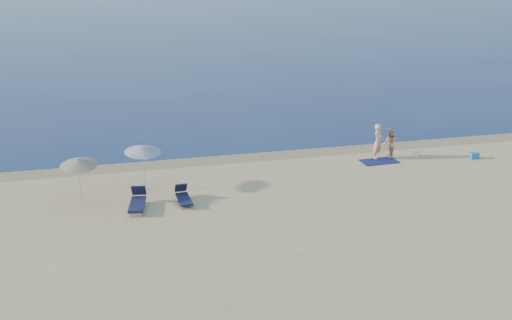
{
  "coord_description": "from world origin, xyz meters",
  "views": [
    {
      "loc": [
        -10.54,
        -11.81,
        10.76
      ],
      "look_at": [
        -3.64,
        16.0,
        1.0
      ],
      "focal_mm": 45.0,
      "sensor_mm": 36.0,
      "label": 1
    }
  ],
  "objects": [
    {
      "name": "umbrella_near",
      "position": [
        -8.87,
        16.23,
        1.87
      ],
      "size": [
        2.14,
        2.16,
        2.16
      ],
      "rotation": [
        0.0,
        0.0,
        0.36
      ],
      "color": "silver",
      "rests_on": "ground"
    },
    {
      "name": "sea",
      "position": [
        0.0,
        100.0,
        0.0
      ],
      "size": [
        240.0,
        160.0,
        0.01
      ],
      "primitive_type": "cube",
      "color": "#0C1C4B",
      "rests_on": "ground"
    },
    {
      "name": "person_right",
      "position": [
        3.97,
        17.58,
        0.78
      ],
      "size": [
        0.7,
        0.84,
        1.56
      ],
      "primitive_type": "imported",
      "rotation": [
        0.0,
        0.0,
        -1.73
      ],
      "color": "tan",
      "rests_on": "ground"
    },
    {
      "name": "white_bag",
      "position": [
        5.41,
        17.44,
        0.16
      ],
      "size": [
        0.48,
        0.46,
        0.33
      ],
      "primitive_type": "cube",
      "rotation": [
        0.0,
        0.0,
        -0.43
      ],
      "color": "white",
      "rests_on": "ground"
    },
    {
      "name": "umbrella_far",
      "position": [
        -11.66,
        15.03,
        1.88
      ],
      "size": [
        1.88,
        1.9,
        2.18
      ],
      "rotation": [
        0.0,
        0.0,
        -0.18
      ],
      "color": "silver",
      "rests_on": "ground"
    },
    {
      "name": "blue_cooler",
      "position": [
        8.24,
        16.35,
        0.16
      ],
      "size": [
        0.45,
        0.33,
        0.32
      ],
      "primitive_type": "cube",
      "rotation": [
        0.0,
        0.0,
        -0.02
      ],
      "color": "#1F69AB",
      "rests_on": "ground"
    },
    {
      "name": "beach_towel",
      "position": [
        3.19,
        17.07,
        0.02
      ],
      "size": [
        1.93,
        1.13,
        0.03
      ],
      "primitive_type": "cube",
      "rotation": [
        0.0,
        0.0,
        0.04
      ],
      "color": "#0E1649",
      "rests_on": "ground"
    },
    {
      "name": "person_left",
      "position": [
        3.31,
        17.58,
        0.93
      ],
      "size": [
        0.79,
        0.79,
        1.85
      ],
      "primitive_type": "imported",
      "rotation": [
        0.0,
        0.0,
        0.8
      ],
      "color": "tan",
      "rests_on": "ground"
    },
    {
      "name": "lounger_right",
      "position": [
        -7.38,
        14.02,
        0.26
      ],
      "size": [
        0.6,
        1.63,
        0.71
      ],
      "rotation": [
        0.0,
        0.0,
        0.05
      ],
      "color": "#131936",
      "rests_on": "ground"
    },
    {
      "name": "lounger_left",
      "position": [
        -9.36,
        13.85,
        0.3
      ],
      "size": [
        0.92,
        1.95,
        0.83
      ],
      "rotation": [
        0.0,
        0.0,
        -0.17
      ],
      "color": "#16173D",
      "rests_on": "ground"
    },
    {
      "name": "wet_sand_strip",
      "position": [
        0.0,
        19.4,
        0.0
      ],
      "size": [
        240.0,
        1.6,
        0.0
      ],
      "primitive_type": "cube",
      "color": "#847254",
      "rests_on": "ground"
    }
  ]
}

